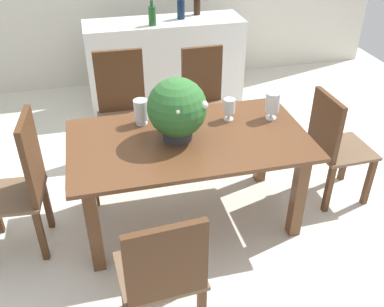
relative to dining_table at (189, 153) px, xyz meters
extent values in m
plane|color=silver|center=(0.00, 0.26, -0.62)|extent=(7.04, 7.04, 0.00)
cube|color=brown|center=(0.00, 0.00, 0.11)|extent=(1.71, 0.96, 0.03)
cube|color=brown|center=(-0.73, -0.36, -0.26)|extent=(0.09, 0.09, 0.71)
cube|color=brown|center=(0.73, -0.36, -0.26)|extent=(0.09, 0.09, 0.71)
cube|color=brown|center=(-0.73, 0.36, -0.26)|extent=(0.09, 0.09, 0.71)
cube|color=brown|center=(0.73, 0.36, -0.26)|extent=(0.09, 0.09, 0.71)
cube|color=#4C2D19|center=(-0.58, 0.73, -0.39)|extent=(0.04, 0.04, 0.44)
cube|color=#4C2D19|center=(-0.19, 0.72, -0.39)|extent=(0.04, 0.04, 0.44)
cube|color=#4C2D19|center=(-0.58, 1.07, -0.39)|extent=(0.04, 0.04, 0.44)
cube|color=#4C2D19|center=(-0.18, 1.06, -0.39)|extent=(0.04, 0.04, 0.44)
cube|color=brown|center=(-0.38, 0.90, -0.16)|extent=(0.48, 0.42, 0.03)
cube|color=#4C2D19|center=(-0.38, 1.08, 0.14)|extent=(0.43, 0.05, 0.58)
cube|color=#4C2D19|center=(1.46, -0.17, -0.39)|extent=(0.05, 0.05, 0.44)
cube|color=#4C2D19|center=(1.45, 0.18, -0.39)|extent=(0.05, 0.05, 0.44)
cube|color=#4C2D19|center=(1.09, -0.18, -0.39)|extent=(0.05, 0.05, 0.44)
cube|color=#4C2D19|center=(1.08, 0.17, -0.39)|extent=(0.05, 0.05, 0.44)
cube|color=brown|center=(1.27, 0.00, -0.16)|extent=(0.45, 0.44, 0.03)
cube|color=#4C2D19|center=(1.07, -0.01, 0.09)|extent=(0.05, 0.39, 0.48)
cube|color=#4C2D19|center=(-1.07, 0.15, -0.39)|extent=(0.05, 0.05, 0.44)
cube|color=#4C2D19|center=(-1.10, -0.18, -0.39)|extent=(0.05, 0.05, 0.44)
cube|color=brown|center=(-1.27, 0.00, -0.16)|extent=(0.48, 0.45, 0.03)
cube|color=#4C2D19|center=(-1.07, -0.02, 0.14)|extent=(0.07, 0.38, 0.58)
cube|color=#4C2D19|center=(-0.20, -0.71, -0.39)|extent=(0.05, 0.05, 0.44)
cube|color=#4C2D19|center=(-0.59, -0.74, -0.39)|extent=(0.05, 0.05, 0.44)
cube|color=brown|center=(-0.38, -0.90, -0.16)|extent=(0.49, 0.44, 0.03)
cube|color=#4C2D19|center=(-0.37, -1.08, 0.09)|extent=(0.43, 0.07, 0.47)
cube|color=#4C2D19|center=(0.22, 0.73, -0.39)|extent=(0.05, 0.05, 0.44)
cube|color=#4C2D19|center=(0.56, 0.74, -0.39)|extent=(0.05, 0.05, 0.44)
cube|color=#4C2D19|center=(0.21, 1.06, -0.39)|extent=(0.05, 0.05, 0.44)
cube|color=#4C2D19|center=(0.55, 1.07, -0.39)|extent=(0.05, 0.05, 0.44)
cube|color=brown|center=(0.38, 0.90, -0.16)|extent=(0.43, 0.42, 0.03)
cube|color=#4C2D19|center=(0.38, 1.08, 0.12)|extent=(0.38, 0.05, 0.54)
cylinder|color=#333338|center=(-0.08, 0.02, 0.17)|extent=(0.21, 0.21, 0.09)
sphere|color=#2D662D|center=(-0.08, 0.02, 0.37)|extent=(0.41, 0.41, 0.41)
sphere|color=silver|center=(0.06, 0.03, 0.31)|extent=(0.05, 0.05, 0.05)
sphere|color=silver|center=(-0.11, -0.15, 0.43)|extent=(0.06, 0.06, 0.06)
sphere|color=silver|center=(0.08, -0.09, 0.43)|extent=(0.06, 0.06, 0.06)
sphere|color=silver|center=(-0.14, 0.16, 0.44)|extent=(0.04, 0.04, 0.04)
cylinder|color=silver|center=(0.68, 0.14, 0.13)|extent=(0.08, 0.08, 0.01)
cylinder|color=silver|center=(0.68, 0.14, 0.16)|extent=(0.02, 0.02, 0.05)
cylinder|color=silver|center=(0.68, 0.14, 0.27)|extent=(0.11, 0.11, 0.15)
cylinder|color=silver|center=(0.36, 0.19, 0.13)|extent=(0.07, 0.07, 0.01)
cylinder|color=silver|center=(0.36, 0.19, 0.16)|extent=(0.02, 0.02, 0.05)
cylinder|color=silver|center=(0.36, 0.19, 0.24)|extent=(0.09, 0.09, 0.11)
cylinder|color=silver|center=(-0.30, 0.29, 0.13)|extent=(0.09, 0.09, 0.01)
cylinder|color=silver|center=(-0.30, 0.29, 0.15)|extent=(0.03, 0.03, 0.03)
cylinder|color=silver|center=(-0.30, 0.29, 0.25)|extent=(0.11, 0.11, 0.15)
cylinder|color=silver|center=(-0.05, 0.32, 0.13)|extent=(0.06, 0.06, 0.00)
cylinder|color=silver|center=(-0.05, 0.32, 0.17)|extent=(0.01, 0.01, 0.08)
cone|color=silver|center=(-0.05, 0.32, 0.24)|extent=(0.07, 0.07, 0.07)
cube|color=silver|center=(0.22, 2.11, -0.13)|extent=(1.75, 0.53, 0.97)
cylinder|color=black|center=(0.63, 2.26, 0.45)|extent=(0.08, 0.08, 0.20)
cylinder|color=#0F1E38|center=(0.42, 2.14, 0.45)|extent=(0.08, 0.08, 0.20)
cylinder|color=#194C1E|center=(0.07, 1.97, 0.45)|extent=(0.08, 0.08, 0.19)
cylinder|color=#194C1E|center=(0.07, 1.97, 0.58)|extent=(0.03, 0.03, 0.07)
camera|label=1|loc=(-0.60, -2.56, 1.72)|focal=40.47mm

